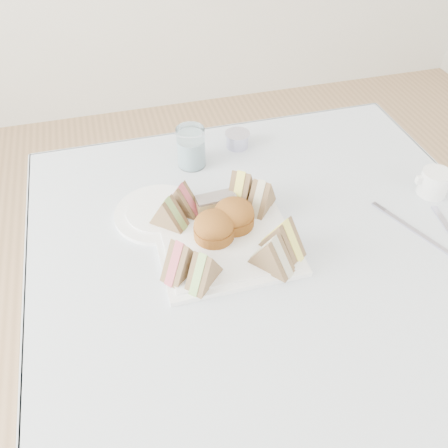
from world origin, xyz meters
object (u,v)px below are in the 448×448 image
object	(u,v)px
serving_plate	(224,239)
table	(266,349)
creamer_jug	(434,183)
water_glass	(191,147)

from	to	relation	value
serving_plate	table	bearing A→B (deg)	-32.49
serving_plate	creamer_jug	world-z (taller)	creamer_jug
table	serving_plate	world-z (taller)	serving_plate
serving_plate	creamer_jug	bearing A→B (deg)	2.77
table	water_glass	size ratio (longest dim) A/B	8.55
water_glass	creamer_jug	xyz separation A→B (m)	(0.53, -0.27, -0.02)
serving_plate	creamer_jug	xyz separation A→B (m)	(0.52, 0.02, 0.02)
serving_plate	water_glass	distance (m)	0.29
table	serving_plate	size ratio (longest dim) A/B	3.13
table	creamer_jug	world-z (taller)	creamer_jug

